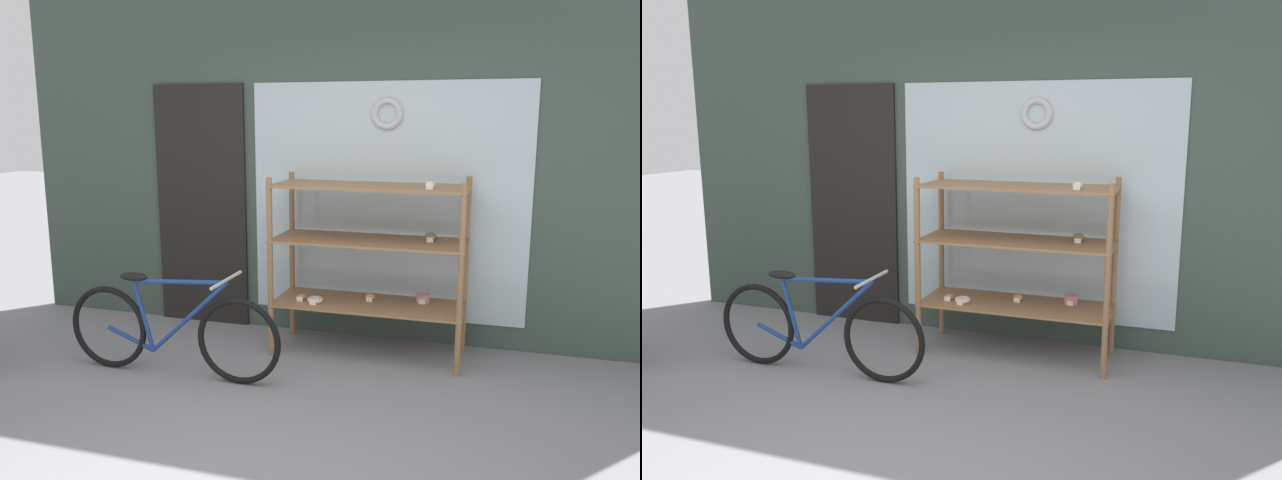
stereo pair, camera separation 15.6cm
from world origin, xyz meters
The scene contains 4 objects.
ground_plane centered at (0.00, 0.00, 0.00)m, with size 30.00×30.00×0.00m, color gray.
storefront_facade centered at (-0.03, 2.26, 1.90)m, with size 6.20×0.13×3.90m.
display_case centered at (0.15, 1.85, 0.83)m, with size 1.46×0.55×1.39m.
bicycle centered at (-1.11, 1.03, 0.34)m, with size 1.65×0.46×0.75m.
Camera 1 is at (1.12, -2.70, 1.82)m, focal length 35.00 mm.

